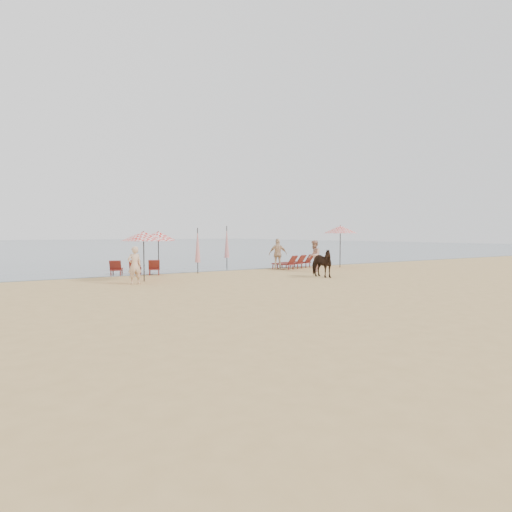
% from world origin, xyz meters
% --- Properties ---
extents(ground, '(120.00, 120.00, 0.00)m').
position_xyz_m(ground, '(0.00, 0.00, 0.00)').
color(ground, tan).
rests_on(ground, ground).
extents(sea, '(160.00, 140.00, 0.06)m').
position_xyz_m(sea, '(0.00, 80.00, 0.00)').
color(sea, '#51606B').
rests_on(sea, ground).
extents(lounger_cluster_left, '(2.77, 2.15, 0.54)m').
position_xyz_m(lounger_cluster_left, '(-3.99, 10.28, 0.37)').
color(lounger_cluster_left, maroon).
rests_on(lounger_cluster_left, ground).
extents(lounger_cluster_right, '(2.94, 2.33, 0.57)m').
position_xyz_m(lounger_cluster_right, '(5.49, 9.30, 0.39)').
color(lounger_cluster_right, maroon).
rests_on(lounger_cluster_right, ground).
extents(umbrella_open_left_a, '(1.97, 1.97, 2.24)m').
position_xyz_m(umbrella_open_left_a, '(-4.51, 7.19, 2.01)').
color(umbrella_open_left_a, black).
rests_on(umbrella_open_left_a, ground).
extents(umbrella_open_left_b, '(1.84, 1.87, 2.34)m').
position_xyz_m(umbrella_open_left_b, '(-2.40, 11.29, 2.03)').
color(umbrella_open_left_b, black).
rests_on(umbrella_open_left_b, ground).
extents(umbrella_open_right, '(2.17, 2.17, 2.64)m').
position_xyz_m(umbrella_open_right, '(8.41, 8.42, 2.38)').
color(umbrella_open_right, black).
rests_on(umbrella_open_right, ground).
extents(umbrella_closed_left, '(0.32, 0.32, 2.60)m').
position_xyz_m(umbrella_closed_left, '(2.09, 11.71, 1.60)').
color(umbrella_closed_left, black).
rests_on(umbrella_closed_left, ground).
extents(umbrella_closed_right, '(0.30, 0.30, 2.43)m').
position_xyz_m(umbrella_closed_right, '(-0.93, 9.34, 1.50)').
color(umbrella_closed_right, black).
rests_on(umbrella_closed_right, ground).
extents(cow, '(0.77, 1.64, 1.38)m').
position_xyz_m(cow, '(3.34, 4.40, 0.69)').
color(cow, black).
rests_on(cow, ground).
extents(beachgoer_left, '(0.59, 0.39, 1.59)m').
position_xyz_m(beachgoer_left, '(-5.19, 6.31, 0.80)').
color(beachgoer_left, '#DBAF89').
rests_on(beachgoer_left, ground).
extents(beachgoer_right_a, '(1.08, 1.07, 1.76)m').
position_xyz_m(beachgoer_right_a, '(5.00, 6.87, 0.88)').
color(beachgoer_right_a, tan).
rests_on(beachgoer_right_a, ground).
extents(beachgoer_right_b, '(1.16, 0.86, 1.83)m').
position_xyz_m(beachgoer_right_b, '(4.12, 9.12, 0.91)').
color(beachgoer_right_b, '#D3AB84').
rests_on(beachgoer_right_b, ground).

